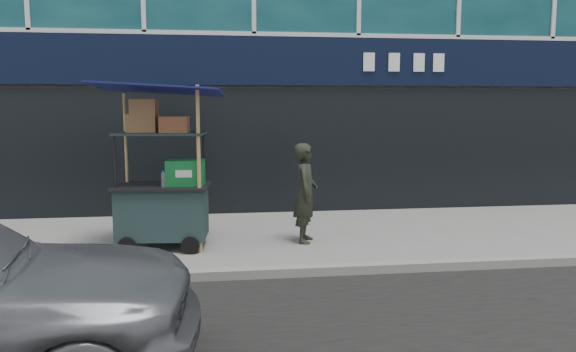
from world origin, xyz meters
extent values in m
plane|color=slate|center=(0.00, 0.00, 0.00)|extent=(80.00, 80.00, 0.00)
cube|color=gray|center=(0.00, -0.20, 0.06)|extent=(80.00, 0.18, 0.12)
cube|color=black|center=(0.00, 3.86, 2.90)|extent=(15.68, 0.06, 0.90)
cube|color=black|center=(0.00, 3.90, 1.20)|extent=(15.68, 0.04, 2.40)
cube|color=#1C2E30|center=(-1.55, 1.43, 0.53)|extent=(1.33, 0.86, 0.74)
cylinder|color=black|center=(-2.02, 1.08, 0.13)|extent=(0.26, 0.08, 0.25)
cylinder|color=black|center=(-1.14, 1.00, 0.13)|extent=(0.26, 0.08, 0.25)
cube|color=black|center=(-1.55, 1.43, 0.92)|extent=(1.42, 0.95, 0.04)
cylinder|color=black|center=(-2.15, 1.17, 1.29)|extent=(0.03, 0.03, 0.79)
cylinder|color=black|center=(-1.00, 1.06, 1.29)|extent=(0.03, 0.03, 0.79)
cylinder|color=black|center=(-2.09, 1.80, 1.29)|extent=(0.03, 0.03, 0.79)
cylinder|color=black|center=(-0.94, 1.69, 1.29)|extent=(0.03, 0.03, 0.79)
cube|color=#1C2E30|center=(-1.55, 1.43, 1.68)|extent=(1.33, 0.86, 0.03)
cylinder|color=#A6794A|center=(-1.00, 1.06, 1.18)|extent=(0.06, 0.06, 2.37)
cylinder|color=#A6794A|center=(-2.09, 1.80, 1.13)|extent=(0.05, 0.05, 2.26)
cube|color=#0C0D46|center=(-1.55, 1.43, 2.32)|extent=(1.90, 1.43, 0.21)
cube|color=#0D5720|center=(-1.20, 1.34, 1.12)|extent=(0.56, 0.42, 0.37)
cylinder|color=silver|center=(-1.50, 1.21, 1.04)|extent=(0.08, 0.08, 0.21)
cylinder|color=blue|center=(-1.50, 1.21, 1.16)|extent=(0.04, 0.04, 0.02)
cube|color=brown|center=(-1.80, 1.51, 1.83)|extent=(0.45, 0.36, 0.26)
cube|color=#956341|center=(-1.34, 1.36, 1.82)|extent=(0.43, 0.33, 0.23)
cube|color=brown|center=(-1.77, 1.48, 2.07)|extent=(0.39, 0.31, 0.21)
imported|color=black|center=(0.59, 1.49, 0.76)|extent=(0.49, 0.63, 1.52)
camera|label=1|loc=(-0.82, -6.82, 2.12)|focal=35.00mm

